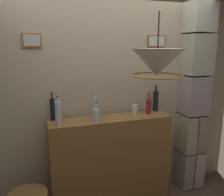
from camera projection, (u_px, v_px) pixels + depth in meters
panelled_rear_partition at (105, 90)px, 2.95m from camera, size 3.73×0.15×2.70m
stone_pillar at (193, 94)px, 3.18m from camera, size 0.34×0.37×2.63m
bar_shelf_unit at (111, 162)px, 2.91m from camera, size 1.45×0.34×1.14m
liquor_bottle_bourbon at (148, 106)px, 2.95m from camera, size 0.06×0.06×0.27m
liquor_bottle_port at (156, 101)px, 3.06m from camera, size 0.07×0.07×0.34m
liquor_bottle_brandy at (95, 108)px, 2.71m from camera, size 0.05×0.05×0.34m
liquor_bottle_vermouth at (58, 113)px, 2.51m from camera, size 0.06×0.06×0.32m
liquor_bottle_rum at (96, 115)px, 2.61m from camera, size 0.06×0.06×0.23m
liquor_bottle_tequila at (53, 109)px, 2.68m from camera, size 0.06×0.06×0.34m
glass_tumbler_rocks at (135, 109)px, 2.97m from camera, size 0.07×0.07×0.11m
pendant_lamp at (157, 63)px, 2.08m from camera, size 0.47×0.47×0.55m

